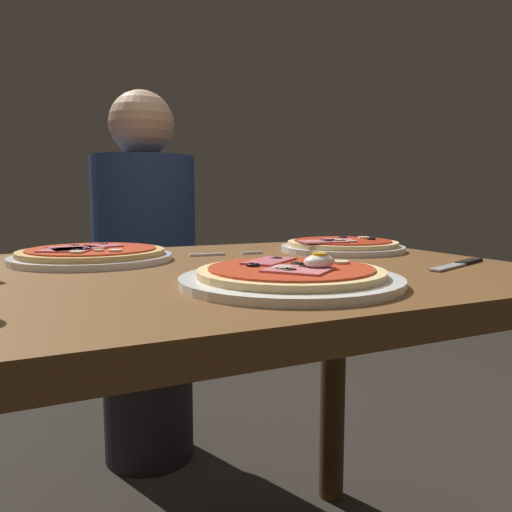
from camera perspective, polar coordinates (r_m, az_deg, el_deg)
dining_table at (r=0.89m, az=-3.36°, el=-9.62°), size 1.02×0.78×0.73m
pizza_foreground at (r=0.69m, az=4.05°, el=-2.34°), size 0.31×0.31×0.05m
pizza_across_left at (r=1.14m, az=9.86°, el=1.17°), size 0.28×0.28×0.03m
pizza_across_right at (r=0.99m, az=-18.31°, el=0.12°), size 0.30×0.30×0.03m
fork at (r=1.04m, az=-4.11°, el=0.22°), size 0.16×0.03×0.00m
knife at (r=0.96m, az=22.45°, el=-0.81°), size 0.19×0.09×0.01m
diner_person at (r=1.63m, az=-12.52°, el=-3.75°), size 0.32×0.32×1.18m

